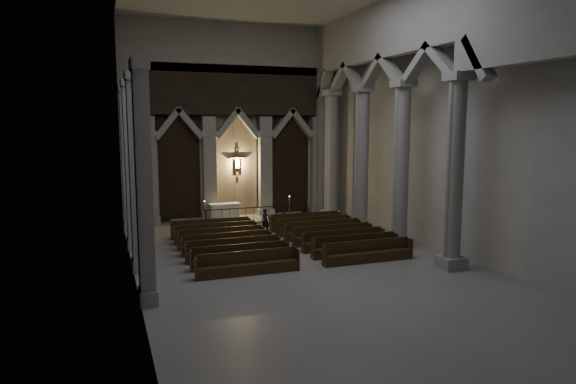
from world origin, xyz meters
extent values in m
plane|color=gray|center=(0.00, 0.00, 0.00)|extent=(24.00, 24.00, 0.00)
cube|color=#AEACA3|center=(0.00, 12.00, 6.00)|extent=(14.00, 0.10, 12.00)
cube|color=#AEACA3|center=(0.00, -12.00, 6.00)|extent=(14.00, 0.10, 12.00)
cube|color=#AEACA3|center=(-7.00, 0.00, 6.00)|extent=(0.10, 24.00, 12.00)
cube|color=#AEACA3|center=(7.00, 0.00, 6.00)|extent=(0.10, 24.00, 12.00)
cube|color=gray|center=(-5.40, 11.50, 3.20)|extent=(0.80, 0.50, 6.40)
cube|color=gray|center=(-5.40, 11.50, 0.25)|extent=(1.05, 0.70, 0.50)
cube|color=gray|center=(-5.40, 11.50, 5.35)|extent=(1.00, 0.65, 0.35)
cube|color=gray|center=(-1.80, 11.50, 3.20)|extent=(0.80, 0.50, 6.40)
cube|color=gray|center=(-1.80, 11.50, 0.25)|extent=(1.05, 0.70, 0.50)
cube|color=gray|center=(-1.80, 11.50, 5.35)|extent=(1.00, 0.65, 0.35)
cube|color=gray|center=(1.80, 11.50, 3.20)|extent=(0.80, 0.50, 6.40)
cube|color=gray|center=(1.80, 11.50, 0.25)|extent=(1.05, 0.70, 0.50)
cube|color=gray|center=(1.80, 11.50, 5.35)|extent=(1.00, 0.65, 0.35)
cube|color=gray|center=(5.40, 11.50, 3.20)|extent=(0.80, 0.50, 6.40)
cube|color=gray|center=(5.40, 11.50, 0.25)|extent=(1.05, 0.70, 0.50)
cube|color=gray|center=(5.40, 11.50, 5.35)|extent=(1.00, 0.65, 0.35)
cube|color=black|center=(-3.60, 11.85, 3.50)|extent=(2.60, 0.15, 7.00)
cube|color=#997F63|center=(0.00, 11.85, 3.50)|extent=(2.60, 0.15, 7.00)
cube|color=black|center=(3.60, 11.85, 3.50)|extent=(2.60, 0.15, 7.00)
cube|color=black|center=(0.00, 11.50, 8.00)|extent=(12.00, 0.50, 3.00)
cube|color=gray|center=(-6.20, 11.50, 4.50)|extent=(1.60, 0.50, 9.00)
cube|color=gray|center=(6.20, 11.50, 4.50)|extent=(1.60, 0.50, 9.00)
cube|color=gray|center=(0.00, 11.50, 10.50)|extent=(14.00, 0.50, 3.00)
plane|color=#ECD26A|center=(0.00, 11.82, 3.50)|extent=(1.50, 0.00, 1.50)
cube|color=brown|center=(0.00, 11.73, 3.50)|extent=(0.13, 0.08, 1.80)
cube|color=brown|center=(0.00, 11.73, 3.85)|extent=(1.10, 0.08, 0.13)
cube|color=tan|center=(0.00, 11.67, 3.45)|extent=(0.26, 0.10, 0.60)
sphere|color=tan|center=(0.00, 11.67, 3.85)|extent=(0.17, 0.17, 0.17)
cylinder|color=tan|center=(-0.26, 11.67, 3.82)|extent=(0.45, 0.08, 0.08)
cylinder|color=tan|center=(0.26, 11.67, 3.82)|extent=(0.45, 0.08, 0.08)
cube|color=gray|center=(5.50, 9.50, 0.25)|extent=(1.00, 1.00, 0.50)
cylinder|color=gray|center=(5.50, 9.50, 4.00)|extent=(0.70, 0.70, 7.50)
cube|color=gray|center=(5.50, 9.50, 7.85)|extent=(0.95, 0.95, 0.35)
cube|color=gray|center=(5.50, 5.50, 0.25)|extent=(1.00, 1.00, 0.50)
cylinder|color=gray|center=(5.50, 5.50, 4.00)|extent=(0.70, 0.70, 7.50)
cube|color=gray|center=(5.50, 5.50, 7.85)|extent=(0.95, 0.95, 0.35)
cube|color=gray|center=(5.50, 1.50, 0.25)|extent=(1.00, 1.00, 0.50)
cylinder|color=gray|center=(5.50, 1.50, 4.00)|extent=(0.70, 0.70, 7.50)
cube|color=gray|center=(5.50, 1.50, 7.85)|extent=(0.95, 0.95, 0.35)
cube|color=gray|center=(5.50, -2.50, 0.25)|extent=(1.00, 1.00, 0.50)
cylinder|color=gray|center=(5.50, -2.50, 4.00)|extent=(0.70, 0.70, 7.50)
cube|color=gray|center=(5.50, -2.50, 7.85)|extent=(0.95, 0.95, 0.35)
cube|color=gray|center=(5.50, 0.00, 10.60)|extent=(0.55, 24.00, 2.80)
cube|color=gray|center=(5.50, 11.40, 4.60)|extent=(0.55, 1.20, 9.20)
cube|color=gray|center=(-6.75, 9.50, 0.25)|extent=(0.60, 1.00, 0.50)
cube|color=gray|center=(-6.75, 9.50, 4.00)|extent=(0.50, 0.80, 7.50)
cube|color=gray|center=(-6.75, 9.50, 7.85)|extent=(0.60, 1.00, 0.35)
cube|color=gray|center=(-6.75, 5.50, 0.25)|extent=(0.60, 1.00, 0.50)
cube|color=gray|center=(-6.75, 5.50, 4.00)|extent=(0.50, 0.80, 7.50)
cube|color=gray|center=(-6.75, 5.50, 7.85)|extent=(0.60, 1.00, 0.35)
cube|color=gray|center=(-6.75, 1.50, 0.25)|extent=(0.60, 1.00, 0.50)
cube|color=gray|center=(-6.75, 1.50, 4.00)|extent=(0.50, 0.80, 7.50)
cube|color=gray|center=(-6.75, 1.50, 7.85)|extent=(0.60, 1.00, 0.35)
cube|color=gray|center=(-6.75, -2.50, 0.25)|extent=(0.60, 1.00, 0.50)
cube|color=gray|center=(-6.75, -2.50, 4.00)|extent=(0.50, 0.80, 7.50)
cube|color=gray|center=(-6.75, -2.50, 7.85)|extent=(0.60, 1.00, 0.35)
cube|color=gray|center=(0.00, 10.60, 0.07)|extent=(8.50, 2.60, 0.15)
cube|color=beige|center=(-1.06, 10.83, 0.61)|extent=(1.73, 0.67, 0.91)
cube|color=silver|center=(-1.06, 10.83, 1.08)|extent=(1.87, 0.75, 0.04)
cube|color=black|center=(0.00, 9.78, 0.92)|extent=(4.86, 0.05, 0.05)
cube|color=black|center=(-2.43, 9.78, 0.49)|extent=(0.09, 0.09, 0.97)
cube|color=black|center=(2.43, 9.78, 0.49)|extent=(0.09, 0.09, 0.97)
cylinder|color=black|center=(-1.95, 9.78, 0.46)|extent=(0.02, 0.02, 0.90)
cylinder|color=black|center=(-1.46, 9.78, 0.46)|extent=(0.02, 0.02, 0.90)
cylinder|color=black|center=(-0.97, 9.78, 0.46)|extent=(0.02, 0.02, 0.90)
cylinder|color=black|center=(-0.49, 9.78, 0.46)|extent=(0.02, 0.02, 0.90)
cylinder|color=black|center=(0.00, 9.78, 0.46)|extent=(0.02, 0.02, 0.90)
cylinder|color=black|center=(0.49, 9.78, 0.46)|extent=(0.02, 0.02, 0.90)
cylinder|color=black|center=(0.97, 9.78, 0.46)|extent=(0.02, 0.02, 0.90)
cylinder|color=black|center=(1.46, 9.78, 0.46)|extent=(0.02, 0.02, 0.90)
cylinder|color=black|center=(1.95, 9.78, 0.46)|extent=(0.02, 0.02, 0.90)
cylinder|color=#B18A36|center=(-2.49, 9.68, 0.03)|extent=(0.25, 0.25, 0.05)
cylinder|color=#B18A36|center=(-2.49, 9.68, 0.64)|extent=(0.04, 0.04, 1.22)
cylinder|color=#B18A36|center=(-2.49, 9.68, 1.25)|extent=(0.13, 0.13, 0.02)
cylinder|color=beige|center=(-2.49, 9.68, 1.36)|extent=(0.05, 0.05, 0.21)
sphere|color=#F29E54|center=(-2.49, 9.68, 1.49)|extent=(0.05, 0.05, 0.05)
cylinder|color=#B18A36|center=(2.84, 9.83, 0.03)|extent=(0.25, 0.25, 0.05)
cylinder|color=#B18A36|center=(2.84, 9.83, 0.63)|extent=(0.04, 0.04, 1.22)
cylinder|color=#B18A36|center=(2.84, 9.83, 1.24)|extent=(0.13, 0.13, 0.02)
cylinder|color=beige|center=(2.84, 9.83, 1.35)|extent=(0.05, 0.05, 0.21)
sphere|color=#F29E54|center=(2.84, 9.83, 1.48)|extent=(0.05, 0.05, 0.05)
cube|color=black|center=(-2.70, 6.78, 0.22)|extent=(4.17, 0.40, 0.45)
cube|color=black|center=(-2.70, 6.97, 0.70)|extent=(4.17, 0.07, 0.50)
cube|color=black|center=(-4.79, 6.78, 0.45)|extent=(0.06, 0.45, 0.89)
cube|color=black|center=(-0.61, 6.78, 0.45)|extent=(0.06, 0.45, 0.89)
cube|color=black|center=(2.70, 6.78, 0.22)|extent=(4.17, 0.40, 0.45)
cube|color=black|center=(2.70, 6.97, 0.70)|extent=(4.17, 0.07, 0.50)
cube|color=black|center=(0.61, 6.78, 0.45)|extent=(0.06, 0.45, 0.89)
cube|color=black|center=(4.79, 6.78, 0.45)|extent=(0.06, 0.45, 0.89)
cube|color=black|center=(-2.70, 5.57, 0.22)|extent=(4.17, 0.40, 0.45)
cube|color=black|center=(-2.70, 5.75, 0.70)|extent=(4.17, 0.07, 0.50)
cube|color=black|center=(-4.79, 5.57, 0.45)|extent=(0.06, 0.45, 0.89)
cube|color=black|center=(-0.61, 5.57, 0.45)|extent=(0.06, 0.45, 0.89)
cube|color=black|center=(2.70, 5.57, 0.22)|extent=(4.17, 0.40, 0.45)
cube|color=black|center=(2.70, 5.75, 0.70)|extent=(4.17, 0.07, 0.50)
cube|color=black|center=(0.61, 5.57, 0.45)|extent=(0.06, 0.45, 0.89)
cube|color=black|center=(4.79, 5.57, 0.45)|extent=(0.06, 0.45, 0.89)
cube|color=black|center=(-2.70, 4.35, 0.22)|extent=(4.17, 0.40, 0.45)
cube|color=black|center=(-2.70, 4.54, 0.70)|extent=(4.17, 0.07, 0.50)
cube|color=black|center=(-4.79, 4.35, 0.45)|extent=(0.06, 0.45, 0.89)
cube|color=black|center=(-0.61, 4.35, 0.45)|extent=(0.06, 0.45, 0.89)
cube|color=black|center=(2.70, 4.35, 0.22)|extent=(4.17, 0.40, 0.45)
cube|color=black|center=(2.70, 4.54, 0.70)|extent=(4.17, 0.07, 0.50)
cube|color=black|center=(0.61, 4.35, 0.45)|extent=(0.06, 0.45, 0.89)
cube|color=black|center=(4.79, 4.35, 0.45)|extent=(0.06, 0.45, 0.89)
cube|color=black|center=(-2.70, 3.13, 0.22)|extent=(4.17, 0.40, 0.45)
cube|color=black|center=(-2.70, 3.32, 0.70)|extent=(4.17, 0.07, 0.50)
cube|color=black|center=(-4.79, 3.13, 0.45)|extent=(0.06, 0.45, 0.89)
cube|color=black|center=(-0.61, 3.13, 0.45)|extent=(0.06, 0.45, 0.89)
cube|color=black|center=(2.70, 3.13, 0.22)|extent=(4.17, 0.40, 0.45)
cube|color=black|center=(2.70, 3.32, 0.70)|extent=(4.17, 0.07, 0.50)
cube|color=black|center=(0.61, 3.13, 0.45)|extent=(0.06, 0.45, 0.89)
cube|color=black|center=(4.79, 3.13, 0.45)|extent=(0.06, 0.45, 0.89)
cube|color=black|center=(-2.70, 1.92, 0.22)|extent=(4.17, 0.40, 0.45)
cube|color=black|center=(-2.70, 2.10, 0.70)|extent=(4.17, 0.07, 0.50)
cube|color=black|center=(-4.79, 1.92, 0.45)|extent=(0.06, 0.45, 0.89)
cube|color=black|center=(-0.61, 1.92, 0.45)|extent=(0.06, 0.45, 0.89)
cube|color=black|center=(2.70, 1.92, 0.22)|extent=(4.17, 0.40, 0.45)
cube|color=black|center=(2.70, 2.10, 0.70)|extent=(4.17, 0.07, 0.50)
cube|color=black|center=(0.61, 1.92, 0.45)|extent=(0.06, 0.45, 0.89)
cube|color=black|center=(4.79, 1.92, 0.45)|extent=(0.06, 0.45, 0.89)
cube|color=black|center=(-2.70, 0.70, 0.22)|extent=(4.17, 0.40, 0.45)
cube|color=black|center=(-2.70, 0.89, 0.70)|extent=(4.17, 0.07, 0.50)
cube|color=black|center=(-4.79, 0.70, 0.45)|extent=(0.06, 0.45, 0.89)
cube|color=black|center=(-0.61, 0.70, 0.45)|extent=(0.06, 0.45, 0.89)
cube|color=black|center=(2.70, 0.70, 0.22)|extent=(4.17, 0.40, 0.45)
cube|color=black|center=(2.70, 0.89, 0.70)|extent=(4.17, 0.07, 0.50)
cube|color=black|center=(0.61, 0.70, 0.45)|extent=(0.06, 0.45, 0.89)
cube|color=black|center=(4.79, 0.70, 0.45)|extent=(0.06, 0.45, 0.89)
cube|color=black|center=(-2.70, -0.52, 0.22)|extent=(4.17, 0.40, 0.45)
cube|color=black|center=(-2.70, -0.33, 0.70)|extent=(4.17, 0.07, 0.50)
cube|color=black|center=(-4.79, -0.52, 0.45)|extent=(0.06, 0.45, 0.89)
cube|color=black|center=(-0.61, -0.52, 0.45)|extent=(0.06, 0.45, 0.89)
cube|color=black|center=(2.70, -0.52, 0.22)|extent=(4.17, 0.40, 0.45)
cube|color=black|center=(2.70, -0.33, 0.70)|extent=(4.17, 0.07, 0.50)
cube|color=black|center=(0.61, -0.52, 0.45)|extent=(0.06, 0.45, 0.89)
cube|color=black|center=(4.79, -0.52, 0.45)|extent=(0.06, 0.45, 0.89)
imported|color=black|center=(0.24, 6.54, 0.69)|extent=(0.55, 0.41, 1.37)
camera|label=1|loc=(-7.99, -19.73, 6.04)|focal=32.00mm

